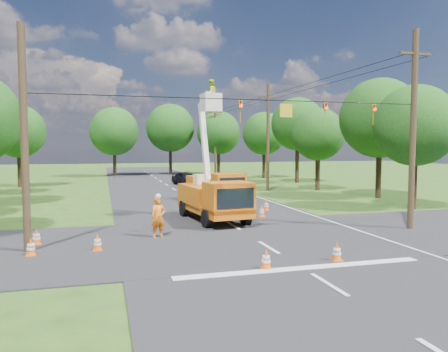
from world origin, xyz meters
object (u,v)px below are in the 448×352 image
object	(u,v)px
traffic_cone_2	(262,211)
tree_right_c	(318,134)
tree_left_f	(18,131)
traffic_cone_0	(266,259)
traffic_cone_4	(98,242)
traffic_cone_5	(31,247)
traffic_cone_6	(36,237)
tree_far_a	(114,131)
tree_far_c	(219,133)
traffic_cone_7	(243,195)
tree_right_b	(380,118)
traffic_cone_3	(266,205)
ground_worker	(158,217)
tree_right_d	(298,124)
pole_right_mid	(268,136)
bucket_truck	(214,192)
tree_far_b	(170,128)
second_truck	(215,187)
tree_right_e	(264,134)
distant_car	(186,178)
tree_right_a	(415,126)
traffic_cone_1	(337,252)
pole_right_near	(413,128)
pole_right_far	(215,139)
pole_left	(24,139)

from	to	relation	value
traffic_cone_2	tree_right_c	xyz separation A→B (m)	(10.71, 13.53, 4.95)
tree_left_f	tree_right_c	xyz separation A→B (m)	(28.00, -11.00, -0.37)
traffic_cone_0	traffic_cone_4	bearing A→B (deg)	142.61
traffic_cone_5	traffic_cone_6	distance (m)	1.99
tree_far_a	tree_far_c	world-z (taller)	tree_far_a
traffic_cone_7	tree_right_b	distance (m)	12.70
traffic_cone_3	ground_worker	bearing A→B (deg)	-140.02
tree_right_c	tree_right_d	bearing A→B (deg)	78.69
traffic_cone_3	tree_right_d	bearing A→B (deg)	59.87
pole_right_mid	bucket_truck	bearing A→B (deg)	-121.05
tree_far_a	tree_far_b	xyz separation A→B (m)	(8.00, 2.00, 0.62)
bucket_truck	tree_far_a	size ratio (longest dim) A/B	0.84
second_truck	tree_right_e	size ratio (longest dim) A/B	0.74
distant_car	tree_left_f	bearing A→B (deg)	154.19
traffic_cone_0	traffic_cone_6	bearing A→B (deg)	143.15
traffic_cone_6	tree_right_e	xyz separation A→B (m)	(23.14, 33.78, 5.45)
traffic_cone_7	tree_right_a	xyz separation A→B (m)	(9.54, -7.54, 5.20)
traffic_cone_6	traffic_cone_7	distance (m)	18.13
second_truck	tree_far_a	xyz separation A→B (m)	(-6.49, 30.35, 5.00)
ground_worker	tree_right_e	world-z (taller)	tree_right_e
pole_right_mid	tree_right_b	size ratio (longest dim) A/B	1.04
traffic_cone_0	traffic_cone_1	size ratio (longest dim) A/B	1.00
traffic_cone_3	tree_left_f	distance (m)	29.33
traffic_cone_3	tree_left_f	size ratio (longest dim) A/B	0.08
pole_right_near	tree_far_b	bearing A→B (deg)	96.97
pole_right_mid	pole_right_near	bearing A→B (deg)	-90.00
pole_right_mid	tree_right_d	distance (m)	9.55
distant_car	traffic_cone_6	distance (m)	28.50
tree_right_a	tree_far_a	xyz separation A→B (m)	(-18.50, 37.00, 0.63)
tree_far_b	traffic_cone_1	bearing A→B (deg)	-91.52
tree_left_f	tree_right_d	distance (m)	29.77
traffic_cone_7	traffic_cone_6	bearing A→B (deg)	-137.19
traffic_cone_1	bucket_truck	bearing A→B (deg)	103.26
traffic_cone_3	pole_right_far	distance (m)	32.83
traffic_cone_3	second_truck	bearing A→B (deg)	114.82
pole_right_far	traffic_cone_4	bearing A→B (deg)	-110.67
traffic_cone_5	traffic_cone_7	size ratio (longest dim) A/B	1.00
traffic_cone_5	pole_right_mid	bearing A→B (deg)	49.44
pole_right_near	pole_left	size ratio (longest dim) A/B	1.11
pole_right_near	tree_left_f	distance (m)	37.99
traffic_cone_7	pole_left	size ratio (longest dim) A/B	0.08
tree_far_a	tree_far_c	size ratio (longest dim) A/B	1.04
pole_right_far	tree_far_a	size ratio (longest dim) A/B	1.05
traffic_cone_1	pole_left	distance (m)	12.77
tree_right_b	pole_right_far	bearing A→B (deg)	103.07
pole_left	tree_right_e	size ratio (longest dim) A/B	1.04
tree_right_e	traffic_cone_3	bearing A→B (deg)	-110.42
traffic_cone_6	pole_left	world-z (taller)	pole_left
bucket_truck	ground_worker	world-z (taller)	bucket_truck
traffic_cone_4	tree_far_c	distance (m)	45.96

